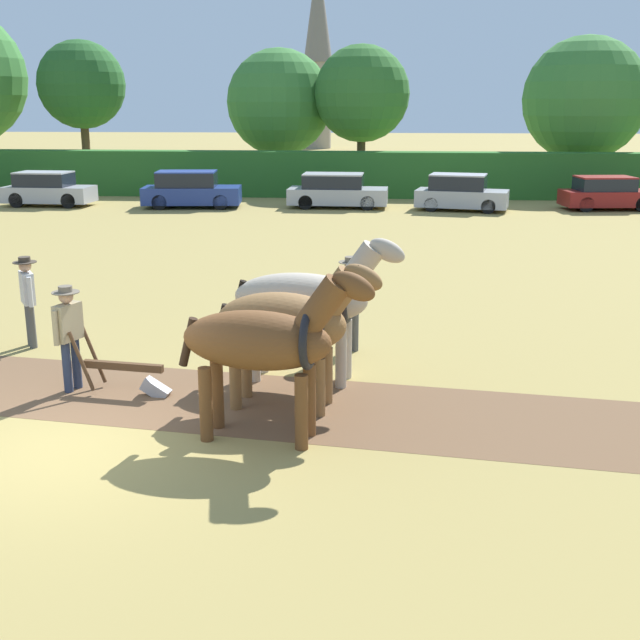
{
  "coord_description": "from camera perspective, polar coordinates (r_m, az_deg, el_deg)",
  "views": [
    {
      "loc": [
        4.28,
        -9.6,
        4.47
      ],
      "look_at": [
        3.22,
        2.8,
        1.1
      ],
      "focal_mm": 45.0,
      "sensor_mm": 36.0,
      "label": 1
    }
  ],
  "objects": [
    {
      "name": "plow",
      "position": [
        13.07,
        -13.3,
        -3.8
      ],
      "size": [
        1.61,
        0.53,
        1.13
      ],
      "rotation": [
        0.0,
        0.0,
        -0.13
      ],
      "color": "#4C331E",
      "rests_on": "ground"
    },
    {
      "name": "farmer_onlooker_right",
      "position": [
        15.96,
        -20.07,
        1.72
      ],
      "size": [
        0.44,
        0.58,
        1.73
      ],
      "rotation": [
        0.0,
        0.0,
        0.58
      ],
      "color": "#4C4C4C",
      "rests_on": "ground"
    },
    {
      "name": "parked_car_right",
      "position": [
        37.27,
        19.72,
        8.45
      ],
      "size": [
        4.09,
        2.19,
        1.43
      ],
      "rotation": [
        0.0,
        0.0,
        0.13
      ],
      "color": "maroon",
      "rests_on": "ground"
    },
    {
      "name": "ground_plane",
      "position": [
        11.42,
        -17.76,
        -8.65
      ],
      "size": [
        240.0,
        240.0,
        0.0
      ],
      "primitive_type": "plane",
      "color": "#998447"
    },
    {
      "name": "tree_center",
      "position": [
        44.8,
        -2.91,
        15.21
      ],
      "size": [
        5.64,
        5.64,
        7.36
      ],
      "color": "#4C3823",
      "rests_on": "ground"
    },
    {
      "name": "church_spire",
      "position": [
        84.54,
        -0.14,
        18.79
      ],
      "size": [
        2.9,
        2.9,
        18.81
      ],
      "color": "gray",
      "rests_on": "ground"
    },
    {
      "name": "parked_car_center",
      "position": [
        35.87,
        1.18,
        9.14
      ],
      "size": [
        4.39,
        1.95,
        1.5
      ],
      "rotation": [
        0.0,
        0.0,
        -0.02
      ],
      "color": "#A8A8B2",
      "rests_on": "ground"
    },
    {
      "name": "parked_car_center_right",
      "position": [
        35.39,
        9.97,
        8.87
      ],
      "size": [
        4.14,
        2.44,
        1.55
      ],
      "rotation": [
        0.0,
        0.0,
        -0.2
      ],
      "color": "#A8A8B2",
      "rests_on": "ground"
    },
    {
      "name": "hedgerow",
      "position": [
        40.22,
        -1.26,
        10.34
      ],
      "size": [
        60.69,
        1.38,
        2.2
      ],
      "primitive_type": "cube",
      "color": "#286023",
      "rests_on": "ground"
    },
    {
      "name": "farmer_beside_team",
      "position": [
        14.65,
        2.19,
        1.71
      ],
      "size": [
        0.51,
        0.52,
        1.8
      ],
      "rotation": [
        0.0,
        0.0,
        -0.78
      ],
      "color": "#4C4C4C",
      "rests_on": "ground"
    },
    {
      "name": "parked_car_left",
      "position": [
        38.45,
        -18.8,
        8.77
      ],
      "size": [
        3.92,
        1.79,
        1.52
      ],
      "rotation": [
        0.0,
        0.0,
        -0.02
      ],
      "color": "#A8A8B2",
      "rests_on": "ground"
    },
    {
      "name": "tree_center_left",
      "position": [
        46.28,
        -16.61,
        15.72
      ],
      "size": [
        4.62,
        4.62,
        7.76
      ],
      "color": "#4C3823",
      "rests_on": "ground"
    },
    {
      "name": "draft_horse_lead_left",
      "position": [
        10.72,
        -3.9,
        -1.53
      ],
      "size": [
        2.78,
        1.11,
        2.48
      ],
      "rotation": [
        0.0,
        0.0,
        -0.13
      ],
      "color": "brown",
      "rests_on": "ground"
    },
    {
      "name": "tree_right",
      "position": [
        44.61,
        18.3,
        14.69
      ],
      "size": [
        6.29,
        6.29,
        7.84
      ],
      "color": "#423323",
      "rests_on": "ground"
    },
    {
      "name": "draft_horse_trail_left",
      "position": [
        13.05,
        -0.86,
        1.53
      ],
      "size": [
        2.95,
        1.17,
        2.51
      ],
      "rotation": [
        0.0,
        0.0,
        -0.13
      ],
      "color": "#B2A38E",
      "rests_on": "ground"
    },
    {
      "name": "farmer_at_plow",
      "position": [
        13.29,
        -17.44,
        -0.67
      ],
      "size": [
        0.43,
        0.64,
        1.72
      ],
      "rotation": [
        0.0,
        0.0,
        -0.33
      ],
      "color": "#28334C",
      "rests_on": "ground"
    },
    {
      "name": "parked_car_center_left",
      "position": [
        36.34,
        -9.2,
        9.11
      ],
      "size": [
        4.42,
        2.28,
        1.6
      ],
      "rotation": [
        0.0,
        0.0,
        0.1
      ],
      "color": "navy",
      "rests_on": "ground"
    },
    {
      "name": "tree_center_right",
      "position": [
        42.96,
        2.99,
        15.76
      ],
      "size": [
        4.93,
        4.93,
        7.43
      ],
      "color": "#423323",
      "rests_on": "ground"
    },
    {
      "name": "draft_horse_lead_right",
      "position": [
        11.9,
        -2.29,
        -0.23
      ],
      "size": [
        2.67,
        1.23,
        2.33
      ],
      "rotation": [
        0.0,
        0.0,
        -0.13
      ],
      "color": "brown",
      "rests_on": "ground"
    }
  ]
}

